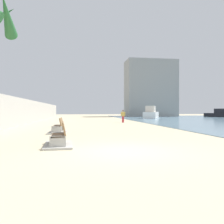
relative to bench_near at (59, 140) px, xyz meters
The scene contains 8 objects.
ground_plane 16.59m from the bench_near, 81.87° to the left, with size 120.00×120.00×0.00m, color #C6B793.
seawall 17.24m from the bench_near, 107.43° to the left, with size 0.80×64.00×2.66m, color #ADAAA3.
bench_near is the anchor object (origin of this frame).
bench_far 5.59m from the bench_near, 95.33° to the left, with size 1.12×2.11×0.98m.
person_walking 18.55m from the bench_near, 70.91° to the left, with size 0.53×0.21×1.52m.
boat_mid_bay 35.15m from the bench_near, 66.04° to the left, with size 4.96×7.47×2.25m.
boat_outer 47.96m from the bench_near, 49.81° to the left, with size 3.75×6.01×1.81m.
harbor_building 48.40m from the bench_near, 67.84° to the left, with size 12.00×6.00×13.51m, color gray.
Camera 1 is at (-1.53, -7.99, 1.46)m, focal length 36.81 mm.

